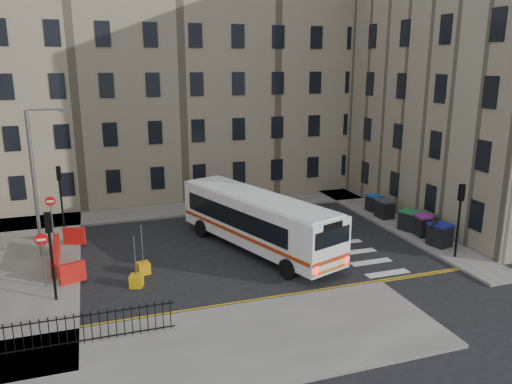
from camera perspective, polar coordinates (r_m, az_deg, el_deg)
ground at (r=30.09m, az=2.05°, el=-5.89°), size 120.00×120.00×0.00m
pavement_north at (r=36.71m, az=-11.58°, el=-2.27°), size 36.00×3.20×0.15m
pavement_east at (r=37.32m, az=12.89°, el=-2.07°), size 2.40×26.00×0.15m
pavement_west at (r=29.55m, az=-25.29°, el=-7.58°), size 6.00×22.00×0.15m
pavement_sw at (r=19.63m, az=-7.27°, el=-17.64°), size 20.00×6.00×0.15m
terrace_north at (r=42.02m, az=-14.79°, el=11.49°), size 38.30×10.80×17.20m
corner_east at (r=42.74m, az=24.72°, el=12.05°), size 17.80×24.30×19.20m
traffic_light_east at (r=28.99m, az=22.27°, el=-1.84°), size 0.28×0.22×4.10m
traffic_light_nw at (r=33.80m, az=-21.48°, el=0.46°), size 0.28×0.22×4.10m
traffic_light_sw at (r=23.71m, az=-22.47°, el=-5.37°), size 0.28×0.22×4.10m
streetlamp at (r=29.18m, az=-24.04°, el=1.07°), size 0.50×0.22×8.14m
no_entry_north at (r=32.09m, az=-22.38°, el=-1.81°), size 0.60×0.08×3.00m
no_entry_south at (r=25.43m, az=-23.23°, el=-6.03°), size 0.60×0.08×3.00m
roadworks_barriers at (r=28.67m, az=-21.22°, el=-6.59°), size 1.66×6.26×1.00m
iron_railings at (r=20.65m, az=-20.42°, el=-14.61°), size 7.80×0.04×1.20m
bus at (r=28.53m, az=0.13°, el=-3.13°), size 6.39×11.89×3.18m
wheelie_bin_a at (r=31.03m, az=20.25°, el=-4.58°), size 1.29×1.41×1.33m
wheelie_bin_b at (r=32.49m, az=18.60°, el=-3.61°), size 1.14×1.28×1.30m
wheelie_bin_c at (r=33.26m, az=17.12°, el=-3.10°), size 1.37×1.45×1.27m
wheelie_bin_d at (r=35.44m, az=14.50°, el=-1.86°), size 1.00×1.15×1.25m
wheelie_bin_e at (r=36.85m, az=13.37°, el=-1.23°), size 1.09×1.21×1.18m
pedestrian at (r=30.81m, az=19.63°, el=-4.10°), size 0.81×0.68×1.91m
bollard_yellow at (r=26.49m, az=-12.74°, el=-8.48°), size 0.71×0.71×0.60m
bollard_chevron at (r=25.12m, az=-13.51°, el=-9.84°), size 0.75×0.75×0.60m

